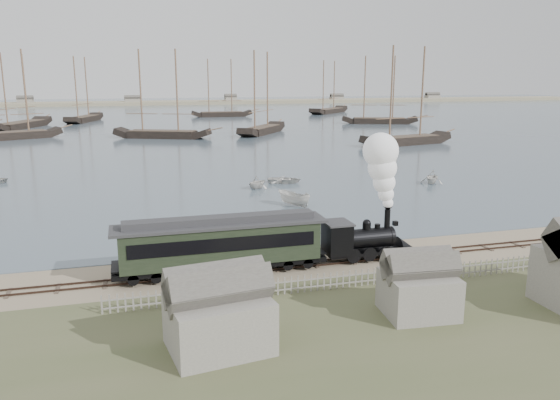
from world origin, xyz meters
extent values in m
plane|color=tan|center=(0.00, 0.00, 0.00)|extent=(600.00, 600.00, 0.00)
cube|color=#445661|center=(0.00, 170.00, 0.03)|extent=(600.00, 336.00, 0.06)
cube|color=#35241C|center=(0.00, -2.50, 0.10)|extent=(120.00, 0.08, 0.12)
cube|color=#35241C|center=(0.00, -1.50, 0.10)|extent=(120.00, 0.08, 0.12)
cube|color=#3E3128|center=(0.00, -2.00, 0.03)|extent=(120.00, 1.80, 0.06)
cube|color=tan|center=(0.00, 250.00, 0.00)|extent=(500.00, 20.00, 1.80)
cube|color=black|center=(3.40, -2.00, 0.71)|extent=(6.79, 2.00, 0.25)
cylinder|color=black|center=(3.00, -2.00, 1.71)|extent=(4.20, 1.50, 1.50)
cube|color=black|center=(0.80, -2.00, 1.91)|extent=(1.80, 2.20, 2.30)
cube|color=#333336|center=(0.80, -2.00, 3.11)|extent=(2.00, 2.40, 0.12)
cylinder|color=black|center=(4.90, -2.00, 3.06)|extent=(0.44, 0.44, 1.60)
sphere|color=black|center=(3.20, -2.00, 2.88)|extent=(0.64, 0.64, 0.64)
cone|color=black|center=(6.60, -2.00, 0.61)|extent=(1.40, 2.00, 2.00)
cube|color=black|center=(5.60, -2.00, 2.71)|extent=(0.35, 0.35, 0.35)
cube|color=black|center=(-8.00, -2.00, 0.75)|extent=(15.07, 2.48, 0.38)
cube|color=black|center=(-8.00, -2.00, 2.26)|extent=(13.99, 2.69, 2.69)
cube|color=black|center=(-8.00, -3.37, 2.53)|extent=(12.92, 0.06, 0.97)
cube|color=black|center=(-8.00, -0.63, 2.53)|extent=(12.92, 0.06, 0.97)
cube|color=#333336|center=(-8.00, -2.00, 3.66)|extent=(15.07, 2.91, 0.19)
cube|color=#333336|center=(-8.00, -2.00, 3.98)|extent=(13.45, 1.29, 0.48)
imported|color=silver|center=(-7.07, 1.10, 0.41)|extent=(3.12, 4.14, 0.81)
imported|color=silver|center=(1.42, 26.69, 0.87)|extent=(3.98, 4.07, 1.63)
imported|color=silver|center=(3.06, 16.43, 0.86)|extent=(4.28, 3.71, 1.60)
imported|color=silver|center=(5.70, 29.25, 0.52)|extent=(4.54, 5.26, 0.92)
imported|color=silver|center=(24.34, 23.70, 0.93)|extent=(4.37, 4.36, 1.75)
imported|color=silver|center=(26.12, 38.69, 0.85)|extent=(4.35, 3.08, 1.58)
camera|label=1|loc=(-13.97, -38.73, 13.74)|focal=35.00mm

